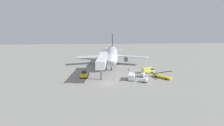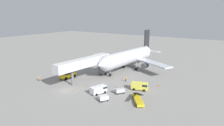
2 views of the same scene
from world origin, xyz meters
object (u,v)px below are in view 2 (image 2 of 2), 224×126
object	(u,v)px
airplane_at_gate	(129,57)
jet_bridge	(87,63)
baggage_cart_mid_right	(103,98)
baggage_cart_far_center	(120,91)
service_van_outer_right	(140,86)
ground_crew_worker_midground	(39,78)
pushback_tug	(68,75)
belt_loader_truck	(138,99)
ground_crew_worker_foreground	(126,79)
safety_cone_bravo	(158,85)
service_van_rear_right	(99,89)
safety_cone_charlie	(72,89)
safety_cone_alpha	(86,86)

from	to	relation	value
airplane_at_gate	jet_bridge	distance (m)	19.70
baggage_cart_mid_right	baggage_cart_far_center	bearing A→B (deg)	82.16
airplane_at_gate	service_van_outer_right	size ratio (longest dim) A/B	7.19
service_van_outer_right	ground_crew_worker_midground	bearing A→B (deg)	-159.65
pushback_tug	belt_loader_truck	size ratio (longest dim) A/B	0.86
ground_crew_worker_foreground	safety_cone_bravo	world-z (taller)	ground_crew_worker_foreground
belt_loader_truck	service_van_rear_right	bearing A→B (deg)	-174.16
belt_loader_truck	baggage_cart_mid_right	bearing A→B (deg)	-149.56
baggage_cart_mid_right	service_van_rear_right	bearing A→B (deg)	141.04
airplane_at_gate	ground_crew_worker_foreground	size ratio (longest dim) A/B	19.32
ground_crew_worker_midground	jet_bridge	bearing A→B (deg)	38.13
pushback_tug	service_van_outer_right	xyz separation A→B (m)	(25.21, 4.05, 0.11)
jet_bridge	safety_cone_bravo	bearing A→B (deg)	19.13
airplane_at_gate	belt_loader_truck	xyz separation A→B (m)	(16.61, -24.81, -4.36)
ground_crew_worker_foreground	safety_cone_charlie	size ratio (longest dim) A/B	3.77
baggage_cart_mid_right	ground_crew_worker_foreground	size ratio (longest dim) A/B	1.47
baggage_cart_mid_right	safety_cone_alpha	distance (m)	11.13
jet_bridge	baggage_cart_far_center	distance (m)	16.26
airplane_at_gate	safety_cone_charlie	world-z (taller)	airplane_at_gate
belt_loader_truck	ground_crew_worker_foreground	size ratio (longest dim) A/B	3.63
pushback_tug	safety_cone_bravo	world-z (taller)	pushback_tug
airplane_at_gate	baggage_cart_mid_right	distance (m)	30.90
service_van_rear_right	ground_crew_worker_midground	xyz separation A→B (m)	(-22.55, -2.79, -0.27)
ground_crew_worker_foreground	ground_crew_worker_midground	world-z (taller)	ground_crew_worker_foreground
ground_crew_worker_midground	safety_cone_alpha	xyz separation A→B (m)	(16.51, 4.43, -0.67)
airplane_at_gate	baggage_cart_mid_right	xyz separation A→B (m)	(9.16, -29.18, -4.36)
ground_crew_worker_foreground	baggage_cart_mid_right	bearing A→B (deg)	-79.98
ground_crew_worker_foreground	airplane_at_gate	bearing A→B (deg)	115.68
belt_loader_truck	ground_crew_worker_midground	distance (m)	34.20
safety_cone_alpha	pushback_tug	bearing A→B (deg)	164.83
airplane_at_gate	baggage_cart_far_center	distance (m)	25.23
belt_loader_truck	baggage_cart_mid_right	xyz separation A→B (m)	(-7.45, -4.38, 0.00)
jet_bridge	pushback_tug	bearing A→B (deg)	-160.92
airplane_at_gate	pushback_tug	xyz separation A→B (m)	(-11.73, -21.39, -3.98)
belt_loader_truck	ground_crew_worker_midground	xyz separation A→B (m)	(-33.97, -3.96, 0.13)
airplane_at_gate	ground_crew_worker_midground	size ratio (longest dim) A/B	20.97
baggage_cart_mid_right	safety_cone_charlie	distance (m)	11.71
baggage_cart_far_center	ground_crew_worker_midground	distance (m)	28.07
service_van_rear_right	service_van_outer_right	bearing A→B (deg)	46.21
jet_bridge	ground_crew_worker_foreground	xyz separation A→B (m)	(11.31, 5.88, -4.82)
airplane_at_gate	ground_crew_worker_midground	xyz separation A→B (m)	(-17.35, -28.77, -4.23)
safety_cone_bravo	safety_cone_alpha	bearing A→B (deg)	-143.92
jet_bridge	pushback_tug	xyz separation A→B (m)	(-6.76, -2.34, -4.65)
pushback_tug	safety_cone_charlie	size ratio (longest dim) A/B	11.77
service_van_rear_right	ground_crew_worker_foreground	xyz separation A→B (m)	(1.14, 12.80, -0.19)
belt_loader_truck	ground_crew_worker_foreground	bearing A→B (deg)	131.46
baggage_cart_far_center	safety_cone_charlie	world-z (taller)	baggage_cart_far_center
ground_crew_worker_foreground	safety_cone_alpha	distance (m)	13.30
ground_crew_worker_midground	safety_cone_alpha	size ratio (longest dim) A/B	3.58
belt_loader_truck	safety_cone_charlie	world-z (taller)	belt_loader_truck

